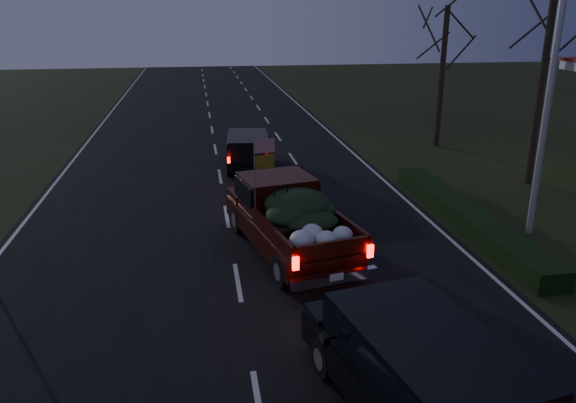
{
  "coord_description": "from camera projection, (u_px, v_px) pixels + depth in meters",
  "views": [
    {
      "loc": [
        -0.82,
        -13.27,
        6.77
      ],
      "look_at": [
        1.75,
        2.52,
        1.3
      ],
      "focal_mm": 35.0,
      "sensor_mm": 36.0,
      "label": 1
    }
  ],
  "objects": [
    {
      "name": "bare_tree_mid",
      "position": [
        551.0,
        22.0,
        21.09
      ],
      "size": [
        3.6,
        3.6,
        8.5
      ],
      "color": "black",
      "rests_on": "ground"
    },
    {
      "name": "rear_suv",
      "position": [
        423.0,
        369.0,
        9.29
      ],
      "size": [
        3.12,
        5.52,
        1.5
      ],
      "rotation": [
        0.0,
        0.0,
        0.19
      ],
      "color": "black",
      "rests_on": "ground"
    },
    {
      "name": "bare_tree_far",
      "position": [
        445.0,
        43.0,
        27.84
      ],
      "size": [
        3.6,
        3.6,
        7.0
      ],
      "color": "black",
      "rests_on": "ground"
    },
    {
      "name": "road_asphalt",
      "position": [
        238.0,
        282.0,
        14.7
      ],
      "size": [
        14.0,
        120.0,
        0.02
      ],
      "primitive_type": "cube",
      "color": "black",
      "rests_on": "ground"
    },
    {
      "name": "lead_suv",
      "position": [
        248.0,
        148.0,
        25.11
      ],
      "size": [
        2.17,
        4.45,
        1.24
      ],
      "rotation": [
        0.0,
        0.0,
        -0.09
      ],
      "color": "black",
      "rests_on": "ground"
    },
    {
      "name": "light_pole",
      "position": [
        555.0,
        57.0,
        16.25
      ],
      "size": [
        0.5,
        0.9,
        9.16
      ],
      "color": "silver",
      "rests_on": "ground"
    },
    {
      "name": "hedge_row",
      "position": [
        466.0,
        216.0,
        18.6
      ],
      "size": [
        1.0,
        10.0,
        0.6
      ],
      "primitive_type": "cube",
      "color": "black",
      "rests_on": "ground"
    },
    {
      "name": "pickup_truck",
      "position": [
        289.0,
        214.0,
        16.33
      ],
      "size": [
        3.35,
        6.14,
        3.05
      ],
      "rotation": [
        0.0,
        0.0,
        0.21
      ],
      "color": "#3B0E08",
      "rests_on": "ground"
    },
    {
      "name": "ground",
      "position": [
        238.0,
        282.0,
        14.71
      ],
      "size": [
        120.0,
        120.0,
        0.0
      ],
      "primitive_type": "plane",
      "color": "black",
      "rests_on": "ground"
    }
  ]
}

